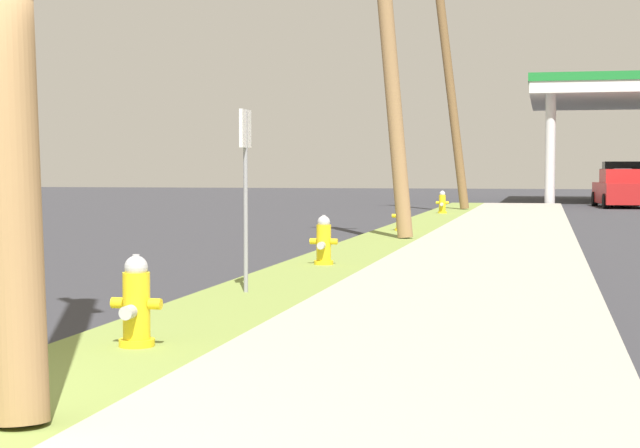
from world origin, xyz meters
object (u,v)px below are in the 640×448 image
object	(u,v)px
truck_black_at_forecourt	(623,182)
street_sign_post	(245,162)
fire_hydrant_nearest	(136,306)
car_red_by_far_pump	(622,190)
utility_pole_background	(447,64)
fire_hydrant_second	(324,243)
fire_hydrant_third	(401,217)
utility_pole_midground	(388,34)
fire_hydrant_fourth	(442,203)

from	to	relation	value
truck_black_at_forecourt	street_sign_post	bearing A→B (deg)	-99.61
fire_hydrant_nearest	car_red_by_far_pump	distance (m)	36.58
utility_pole_background	street_sign_post	size ratio (longest dim) A/B	4.88
car_red_by_far_pump	truck_black_at_forecourt	world-z (taller)	truck_black_at_forecourt
street_sign_post	utility_pole_background	bearing A→B (deg)	90.25
fire_hydrant_second	street_sign_post	xyz separation A→B (m)	(-0.15, -3.60, 1.19)
utility_pole_background	street_sign_post	xyz separation A→B (m)	(0.11, -25.90, -3.74)
fire_hydrant_third	car_red_by_far_pump	xyz separation A→B (m)	(6.36, 19.98, 0.28)
fire_hydrant_second	utility_pole_background	bearing A→B (deg)	90.66
utility_pole_midground	utility_pole_background	distance (m)	16.08
fire_hydrant_second	street_sign_post	size ratio (longest dim) A/B	0.35
utility_pole_midground	street_sign_post	distance (m)	10.22
fire_hydrant_second	truck_black_at_forecourt	world-z (taller)	truck_black_at_forecourt
fire_hydrant_fourth	street_sign_post	distance (m)	22.24
utility_pole_background	street_sign_post	distance (m)	26.17
street_sign_post	truck_black_at_forecourt	bearing A→B (deg)	80.39
street_sign_post	car_red_by_far_pump	distance (m)	32.98
fire_hydrant_nearest	car_red_by_far_pump	bearing A→B (deg)	80.12
truck_black_at_forecourt	utility_pole_midground	bearing A→B (deg)	-102.15
fire_hydrant_nearest	car_red_by_far_pump	xyz separation A→B (m)	(6.28, 36.03, 0.28)
fire_hydrant_second	utility_pole_midground	xyz separation A→B (m)	(0.01, 6.25, 3.92)
utility_pole_midground	street_sign_post	bearing A→B (deg)	-90.89
fire_hydrant_nearest	utility_pole_background	size ratio (longest dim) A/B	0.07
fire_hydrant_fourth	utility_pole_midground	xyz separation A→B (m)	(0.06, -12.36, 3.92)
fire_hydrant_nearest	fire_hydrant_second	xyz separation A→B (m)	(-0.04, 7.31, 0.00)
car_red_by_far_pump	fire_hydrant_fourth	bearing A→B (deg)	-122.17
fire_hydrant_nearest	street_sign_post	world-z (taller)	street_sign_post
truck_black_at_forecourt	car_red_by_far_pump	bearing A→B (deg)	-94.37
fire_hydrant_second	fire_hydrant_third	bearing A→B (deg)	90.30
utility_pole_midground	car_red_by_far_pump	size ratio (longest dim) A/B	1.80
fire_hydrant_third	fire_hydrant_second	bearing A→B (deg)	-89.70
street_sign_post	fire_hydrant_nearest	bearing A→B (deg)	-87.15
fire_hydrant_fourth	utility_pole_background	xyz separation A→B (m)	(-0.21, 3.69, 4.93)
fire_hydrant_nearest	fire_hydrant_fourth	xyz separation A→B (m)	(-0.09, 25.92, 0.00)
fire_hydrant_nearest	fire_hydrant_fourth	size ratio (longest dim) A/B	1.00
fire_hydrant_third	utility_pole_background	xyz separation A→B (m)	(-0.21, 13.55, 4.93)
utility_pole_background	truck_black_at_forecourt	bearing A→B (deg)	66.54
fire_hydrant_third	truck_black_at_forecourt	distance (m)	31.40
fire_hydrant_nearest	street_sign_post	xyz separation A→B (m)	(-0.18, 3.71, 1.19)
fire_hydrant_nearest	street_sign_post	bearing A→B (deg)	92.85
fire_hydrant_fourth	street_sign_post	xyz separation A→B (m)	(-0.09, -22.21, 1.19)
fire_hydrant_third	street_sign_post	world-z (taller)	street_sign_post
fire_hydrant_third	utility_pole_background	bearing A→B (deg)	90.90
fire_hydrant_nearest	car_red_by_far_pump	size ratio (longest dim) A/B	0.16
fire_hydrant_fourth	utility_pole_midground	bearing A→B (deg)	-89.73
street_sign_post	car_red_by_far_pump	xyz separation A→B (m)	(6.46, 32.33, -0.91)
car_red_by_far_pump	utility_pole_background	bearing A→B (deg)	-135.64
fire_hydrant_fourth	truck_black_at_forecourt	size ratio (longest dim) A/B	0.14
fire_hydrant_fourth	fire_hydrant_nearest	bearing A→B (deg)	-89.80
fire_hydrant_third	car_red_by_far_pump	distance (m)	20.97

